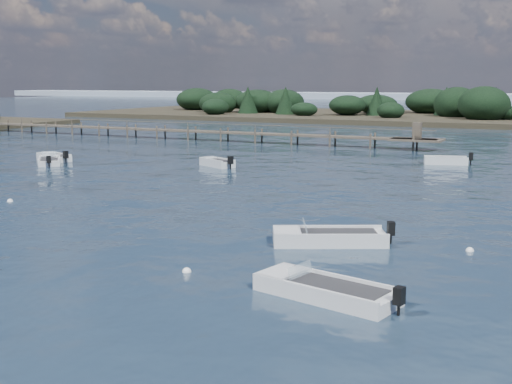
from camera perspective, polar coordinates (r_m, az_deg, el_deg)
The scene contains 12 objects.
ground at distance 77.44m, azimuth 13.02°, elevation 4.63°, with size 400.00×400.00×0.00m, color #142230.
tender_far_grey_b at distance 54.17m, azimuth 16.52°, elevation 2.57°, with size 3.86×2.15×1.30m.
dinghy_extra_a at distance 54.69m, azimuth -17.86°, elevation 2.54°, with size 3.71×3.87×1.22m.
tender_far_grey at distance 56.85m, azimuth -17.50°, elevation 2.83°, with size 3.96×2.47×1.26m.
dinghy_mid_white_a at distance 20.19m, azimuth 6.20°, elevation -8.90°, with size 4.92×2.64×1.13m.
dinghy_mid_white_b at distance 26.68m, azimuth 6.50°, elevation -4.24°, with size 4.93×3.59×1.24m.
tender_far_white at distance 50.71m, azimuth -3.47°, elevation 2.48°, with size 3.63×2.66×1.26m.
buoy_b at distance 22.82m, azimuth -6.17°, elevation -7.08°, with size 0.32×0.32×0.32m, color white.
buoy_c at distance 38.29m, azimuth -21.01°, elevation -0.80°, with size 0.32×0.32×0.32m, color white.
buoy_d at distance 26.76m, azimuth 18.47°, elevation -5.01°, with size 0.32×0.32×0.32m, color white.
jetty at distance 74.49m, azimuth -5.74°, elevation 5.40°, with size 64.50×3.20×3.40m.
distant_haze at distance 267.73m, azimuth 2.37°, elevation 8.34°, with size 280.00×20.00×2.40m, color #8B9AAC.
Camera 1 is at (17.29, -15.20, 6.59)m, focal length 45.00 mm.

